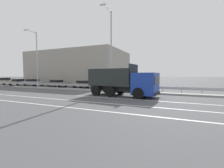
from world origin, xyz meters
The scene contains 16 objects.
ground_plane centered at (0.00, 0.00, 0.00)m, with size 320.00×320.00×0.00m, color #4C4C4F.
lane_strip_0 centered at (3.55, -3.20, 0.00)m, with size 65.42×0.16×0.01m, color silver.
lane_strip_1 centered at (3.55, -5.77, 0.00)m, with size 65.42×0.16×0.01m, color silver.
lane_strip_2 centered at (3.55, -8.11, 0.00)m, with size 65.42×0.16×0.01m, color silver.
median_island centered at (0.00, 1.71, 0.09)m, with size 35.98×1.10×0.18m, color gray.
median_guardrail centered at (0.00, 3.11, 0.57)m, with size 65.42×0.09×0.78m.
dump_truck centered at (4.50, -1.49, 1.24)m, with size 7.48×3.22×3.28m.
median_road_sign centered at (6.20, 1.71, 1.23)m, with size 0.65×0.16×2.40m.
street_lamp_1 centered at (-12.03, 1.35, 5.03)m, with size 0.71×2.20×9.09m.
street_lamp_2 centered at (1.04, 1.40, 5.68)m, with size 0.71×2.63×10.26m.
parked_car_0 centered at (-26.56, 5.01, 0.77)m, with size 4.05×2.20×1.55m.
parked_car_1 centered at (-21.80, 4.88, 0.69)m, with size 3.97×2.05×1.35m.
parked_car_2 centered at (-16.89, 4.56, 0.70)m, with size 4.42×2.01×1.36m.
parked_car_3 centered at (-11.21, 4.91, 0.66)m, with size 4.32×1.96×1.28m.
parked_car_4 centered at (-5.48, 5.11, 0.65)m, with size 4.68×2.11×1.23m.
background_building_0 centered at (-12.37, 13.39, 3.68)m, with size 21.05×12.81×7.37m, color gray.
Camera 1 is at (8.76, -16.20, 2.23)m, focal length 24.00 mm.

